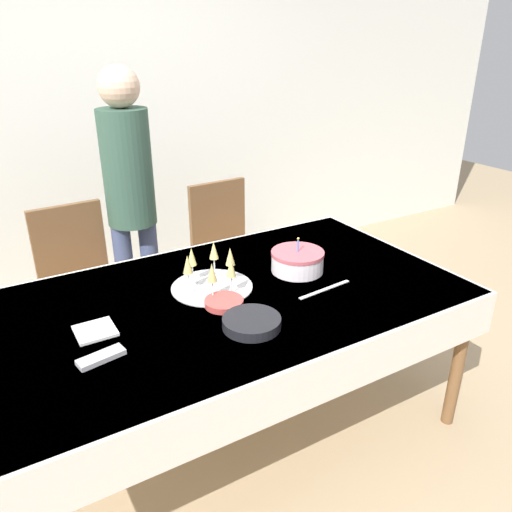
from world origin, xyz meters
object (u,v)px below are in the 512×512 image
object	(u,v)px
dining_chair_far_left	(80,283)
birthday_cake	(297,261)
champagne_tray	(211,274)
plate_stack_dessert	(224,302)
dining_chair_far_right	(227,250)
person_standing	(130,189)
plate_stack_main	(252,323)

from	to	relation	value
dining_chair_far_left	birthday_cake	distance (m)	1.27
champagne_tray	plate_stack_dessert	world-z (taller)	champagne_tray
dining_chair_far_right	person_standing	world-z (taller)	person_standing
dining_chair_far_left	person_standing	size ratio (longest dim) A/B	0.58
dining_chair_far_right	plate_stack_main	xyz separation A→B (m)	(-0.51, -1.21, 0.25)
dining_chair_far_right	champagne_tray	bearing A→B (deg)	-121.30
person_standing	plate_stack_main	bearing A→B (deg)	-86.94
plate_stack_dessert	plate_stack_main	bearing A→B (deg)	-86.06
birthday_cake	plate_stack_dessert	world-z (taller)	birthday_cake
plate_stack_dessert	person_standing	distance (m)	1.09
plate_stack_main	person_standing	size ratio (longest dim) A/B	0.14
dining_chair_far_left	dining_chair_far_right	bearing A→B (deg)	0.00
dining_chair_far_right	dining_chair_far_left	bearing A→B (deg)	-180.00
plate_stack_dessert	birthday_cake	bearing A→B (deg)	14.61
champagne_tray	plate_stack_main	size ratio (longest dim) A/B	1.59
dining_chair_far_right	person_standing	bearing A→B (deg)	173.59
dining_chair_far_left	plate_stack_main	bearing A→B (deg)	-70.55
plate_stack_dessert	champagne_tray	bearing A→B (deg)	81.16
dining_chair_far_left	plate_stack_main	world-z (taller)	dining_chair_far_left
plate_stack_main	birthday_cake	bearing A→B (deg)	36.36
dining_chair_far_left	dining_chair_far_right	xyz separation A→B (m)	(0.94, 0.00, 0.00)
dining_chair_far_right	birthday_cake	size ratio (longest dim) A/B	3.78
champagne_tray	person_standing	world-z (taller)	person_standing
birthday_cake	plate_stack_main	xyz separation A→B (m)	(-0.45, -0.33, -0.03)
dining_chair_far_left	champagne_tray	bearing A→B (deg)	-61.94
birthday_cake	champagne_tray	distance (m)	0.44
birthday_cake	person_standing	size ratio (longest dim) A/B	0.15
champagne_tray	plate_stack_dessert	xyz separation A→B (m)	(-0.03, -0.17, -0.06)
plate_stack_main	champagne_tray	bearing A→B (deg)	88.17
plate_stack_main	plate_stack_dessert	xyz separation A→B (m)	(-0.01, 0.21, -0.01)
birthday_cake	plate_stack_dessert	distance (m)	0.49
dining_chair_far_left	plate_stack_dessert	distance (m)	1.10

